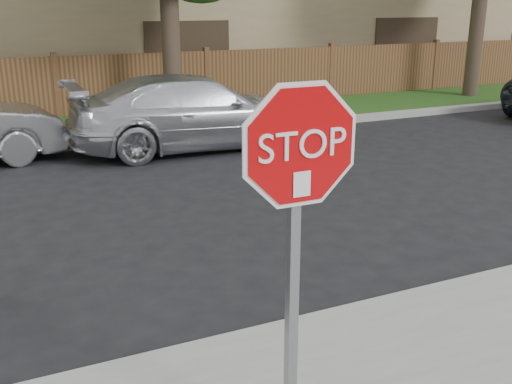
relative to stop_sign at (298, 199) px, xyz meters
name	(u,v)px	position (x,y,z in m)	size (l,w,h in m)	color
ground	(230,342)	(0.16, 1.48, -1.83)	(90.00, 90.00, 0.00)	black
far_curb	(81,144)	(0.16, 9.63, -1.75)	(70.00, 0.30, 0.15)	gray
grass_strip	(69,130)	(0.16, 11.28, -1.77)	(70.00, 3.00, 0.12)	#1E4714
fence	(57,89)	(0.16, 12.88, -1.03)	(70.00, 0.12, 1.60)	#4C301B
stop_sign	(298,199)	(0.00, 0.00, 0.00)	(1.01, 0.13, 2.55)	gray
sedan_right	(196,112)	(2.37, 8.65, -1.08)	(2.09, 5.15, 1.50)	silver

